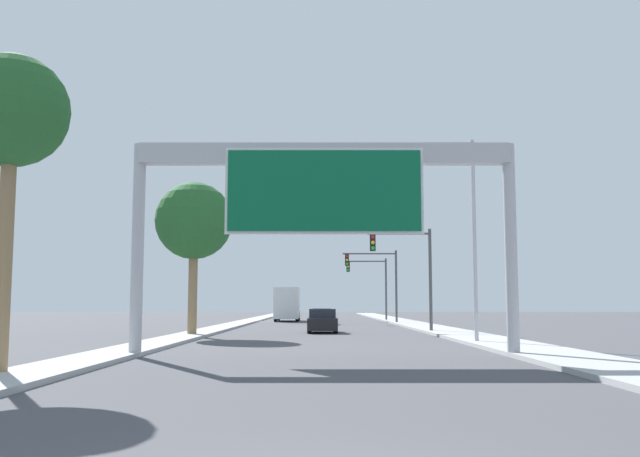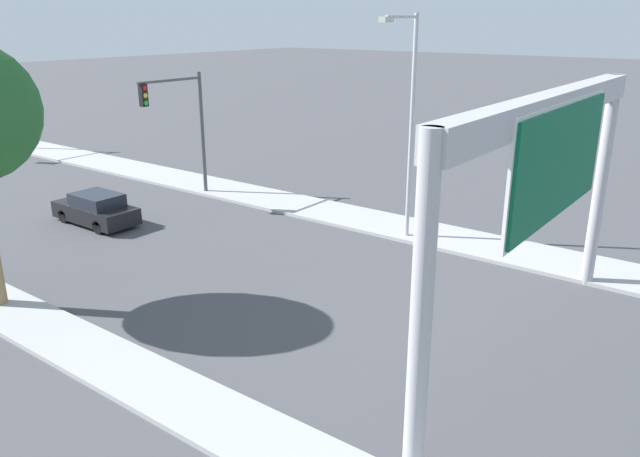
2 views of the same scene
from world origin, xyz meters
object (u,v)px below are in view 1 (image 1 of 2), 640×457
object	(u,v)px
truck_box_primary	(284,304)
traffic_light_far_intersection	(370,279)
sign_gantry	(321,187)
street_lamp_right	(464,223)
traffic_light_mid_block	(376,274)
car_near_left	(319,321)
palm_tree_foreground	(7,115)
car_far_left	(318,317)
traffic_light_near_intersection	(407,263)
palm_tree_background	(191,222)

from	to	relation	value
truck_box_primary	traffic_light_far_intersection	distance (m)	9.36
sign_gantry	street_lamp_right	bearing A→B (deg)	49.70
traffic_light_mid_block	sign_gantry	bearing A→B (deg)	-97.42
car_near_left	palm_tree_foreground	distance (m)	28.73
sign_gantry	car_far_left	size ratio (longest dim) A/B	2.86
car_near_left	street_lamp_right	world-z (taller)	street_lamp_right
traffic_light_near_intersection	palm_tree_background	bearing A→B (deg)	-158.55
truck_box_primary	traffic_light_near_intersection	distance (m)	30.36
traffic_light_near_intersection	car_near_left	bearing A→B (deg)	179.13
car_far_left	street_lamp_right	size ratio (longest dim) A/B	0.50
palm_tree_foreground	street_lamp_right	bearing A→B (deg)	44.94
truck_box_primary	street_lamp_right	size ratio (longest dim) A/B	0.86
traffic_light_near_intersection	street_lamp_right	bearing A→B (deg)	-85.37
traffic_light_near_intersection	street_lamp_right	world-z (taller)	street_lamp_right
traffic_light_near_intersection	palm_tree_background	distance (m)	13.83
car_near_left	car_far_left	distance (m)	18.18
sign_gantry	traffic_light_near_intersection	bearing A→B (deg)	74.62
sign_gantry	car_near_left	world-z (taller)	sign_gantry
sign_gantry	traffic_light_far_intersection	size ratio (longest dim) A/B	2.05
traffic_light_far_intersection	palm_tree_background	xyz separation A→B (m)	(-12.60, -35.00, 1.97)
sign_gantry	truck_box_primary	bearing A→B (deg)	94.09
sign_gantry	palm_tree_foreground	distance (m)	10.48
car_far_left	traffic_light_near_intersection	xyz separation A→B (m)	(5.54, -18.27, 3.66)
car_near_left	street_lamp_right	bearing A→B (deg)	-62.36
car_far_left	traffic_light_near_intersection	distance (m)	19.44
truck_box_primary	palm_tree_background	distance (m)	34.38
car_far_left	sign_gantry	bearing A→B (deg)	-90.00
street_lamp_right	traffic_light_mid_block	bearing A→B (deg)	92.32
traffic_light_mid_block	palm_tree_background	world-z (taller)	palm_tree_background
palm_tree_foreground	street_lamp_right	xyz separation A→B (m)	(14.51, 14.48, -1.11)
car_far_left	palm_tree_background	world-z (taller)	palm_tree_background
traffic_light_mid_block	traffic_light_far_intersection	bearing A→B (deg)	88.98
truck_box_primary	traffic_light_far_intersection	xyz separation A→B (m)	(8.90, 1.13, 2.66)
traffic_light_near_intersection	traffic_light_mid_block	xyz separation A→B (m)	(-0.31, 20.00, 0.16)
sign_gantry	palm_tree_background	size ratio (longest dim) A/B	1.55
sign_gantry	truck_box_primary	xyz separation A→B (m)	(-3.50, 48.99, -4.10)
palm_tree_foreground	palm_tree_background	size ratio (longest dim) A/B	0.95
sign_gantry	traffic_light_mid_block	xyz separation A→B (m)	(5.23, 40.12, -1.34)
truck_box_primary	street_lamp_right	xyz separation A→B (m)	(10.04, -41.27, 3.72)
car_far_left	truck_box_primary	distance (m)	11.21
traffic_light_mid_block	palm_tree_foreground	xyz separation A→B (m)	(-13.20, -46.89, 2.07)
car_far_left	palm_tree_background	distance (m)	25.01
palm_tree_foreground	traffic_light_far_intersection	bearing A→B (deg)	76.77
traffic_light_near_intersection	traffic_light_far_intersection	distance (m)	30.00
car_near_left	palm_tree_background	size ratio (longest dim) A/B	0.51
palm_tree_background	sign_gantry	bearing A→B (deg)	-64.55
car_far_left	truck_box_primary	size ratio (longest dim) A/B	0.58
truck_box_primary	car_far_left	bearing A→B (deg)	-71.73
traffic_light_far_intersection	car_near_left	bearing A→B (deg)	-100.24
traffic_light_near_intersection	palm_tree_background	size ratio (longest dim) A/B	0.76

